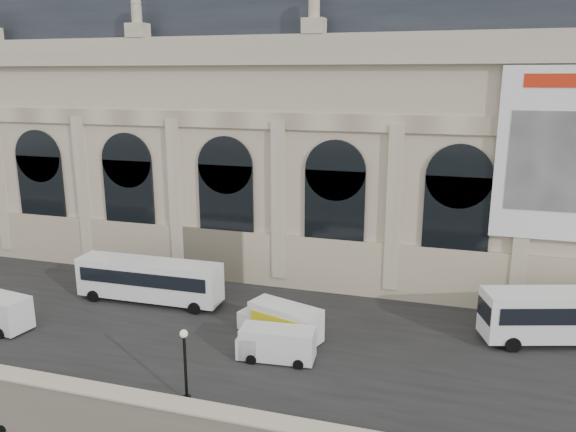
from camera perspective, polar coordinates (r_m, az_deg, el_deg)
name	(u,v)px	position (r m, az deg, el deg)	size (l,w,h in m)	color
quay	(306,270)	(64.74, 1.79, -5.54)	(160.00, 70.00, 6.00)	#796D5D
street	(237,320)	(45.10, -5.20, -10.50)	(160.00, 24.00, 0.06)	#2D2D2D
parapet	(148,407)	(34.28, -14.00, -18.33)	(160.00, 1.40, 1.21)	#796D5D
museum	(241,125)	(59.11, -4.82, 9.17)	(69.00, 18.70, 29.10)	beige
bus_left	(149,279)	(48.99, -13.92, -6.25)	(12.61, 3.07, 3.70)	white
van_c	(273,344)	(38.83, -1.53, -12.83)	(5.34, 2.49, 2.31)	white
box_truck	(281,321)	(41.70, -0.70, -10.64)	(6.80, 3.97, 2.61)	white
lamp_right	(185,367)	(34.22, -10.38, -14.86)	(0.48, 0.48, 4.68)	black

